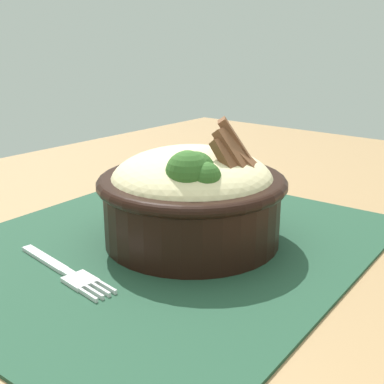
{
  "coord_description": "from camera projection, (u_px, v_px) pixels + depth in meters",
  "views": [
    {
      "loc": [
        0.32,
        0.33,
        0.92
      ],
      "look_at": [
        -0.04,
        0.04,
        0.77
      ],
      "focal_mm": 46.32,
      "sensor_mm": 36.0,
      "label": 1
    }
  ],
  "objects": [
    {
      "name": "bowl",
      "position": [
        192.0,
        194.0,
        0.48
      ],
      "size": [
        0.18,
        0.18,
        0.12
      ],
      "color": "black",
      "rests_on": "placemat"
    },
    {
      "name": "fork",
      "position": [
        67.0,
        272.0,
        0.42
      ],
      "size": [
        0.03,
        0.13,
        0.0
      ],
      "color": "silver",
      "rests_on": "placemat"
    },
    {
      "name": "placemat",
      "position": [
        164.0,
        244.0,
        0.49
      ],
      "size": [
        0.44,
        0.37,
        0.0
      ],
      "primitive_type": "cube",
      "rotation": [
        0.0,
        0.0,
        0.05
      ],
      "color": "#1E422D",
      "rests_on": "table"
    },
    {
      "name": "table",
      "position": [
        138.0,
        295.0,
        0.51
      ],
      "size": [
        1.33,
        0.86,
        0.72
      ],
      "color": "#99754C",
      "rests_on": "ground_plane"
    }
  ]
}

